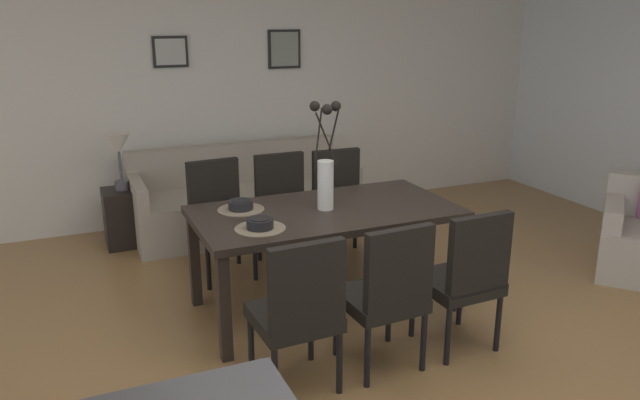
{
  "coord_description": "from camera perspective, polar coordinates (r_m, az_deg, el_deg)",
  "views": [
    {
      "loc": [
        -1.65,
        -2.82,
        2.03
      ],
      "look_at": [
        0.01,
        1.0,
        0.76
      ],
      "focal_mm": 34.51,
      "sensor_mm": 36.0,
      "label": 1
    }
  ],
  "objects": [
    {
      "name": "bowl_near_left",
      "position": [
        3.85,
        -5.59,
        -2.12
      ],
      "size": [
        0.17,
        0.17,
        0.07
      ],
      "color": "black",
      "rests_on": "dining_table"
    },
    {
      "name": "centerpiece_vase",
      "position": [
        4.15,
        0.52,
        2.89
      ],
      "size": [
        0.21,
        0.23,
        0.73
      ],
      "color": "white",
      "rests_on": "dining_table"
    },
    {
      "name": "table_lamp",
      "position": [
        5.68,
        -18.18,
        4.53
      ],
      "size": [
        0.22,
        0.22,
        0.51
      ],
      "color": "#4C4C51",
      "rests_on": "side_table"
    },
    {
      "name": "dining_chair_mid_left",
      "position": [
        3.87,
        13.34,
        -6.7
      ],
      "size": [
        0.45,
        0.45,
        0.92
      ],
      "color": "black",
      "rests_on": "ground"
    },
    {
      "name": "bowl_near_right",
      "position": [
        4.23,
        -7.36,
        -0.4
      ],
      "size": [
        0.17,
        0.17,
        0.07
      ],
      "color": "black",
      "rests_on": "dining_table"
    },
    {
      "name": "placemat_near_right",
      "position": [
        4.24,
        -7.34,
        -0.88
      ],
      "size": [
        0.32,
        0.32,
        0.01
      ],
      "primitive_type": "cylinder",
      "color": "#7F705B",
      "rests_on": "dining_table"
    },
    {
      "name": "back_wall_panel",
      "position": [
        6.33,
        -8.31,
        10.12
      ],
      "size": [
        9.0,
        0.1,
        2.6
      ],
      "primitive_type": "cube",
      "color": "silver",
      "rests_on": "ground"
    },
    {
      "name": "placemat_near_left",
      "position": [
        3.86,
        -5.57,
        -2.64
      ],
      "size": [
        0.32,
        0.32,
        0.01
      ],
      "primitive_type": "cylinder",
      "color": "#7F705B",
      "rests_on": "dining_table"
    },
    {
      "name": "framed_picture_left",
      "position": [
        6.1,
        -13.7,
        13.21
      ],
      "size": [
        0.33,
        0.03,
        0.29
      ],
      "color": "black"
    },
    {
      "name": "dining_chair_far_left",
      "position": [
        3.58,
        6.27,
        -8.31
      ],
      "size": [
        0.46,
        0.46,
        0.92
      ],
      "color": "black",
      "rests_on": "ground"
    },
    {
      "name": "dining_chair_far_right",
      "position": [
        5.11,
        -3.35,
        -0.42
      ],
      "size": [
        0.45,
        0.45,
        0.92
      ],
      "color": "black",
      "rests_on": "ground"
    },
    {
      "name": "dining_chair_near_right",
      "position": [
        4.95,
        -9.35,
        -1.2
      ],
      "size": [
        0.47,
        0.47,
        0.92
      ],
      "color": "black",
      "rests_on": "ground"
    },
    {
      "name": "sofa",
      "position": [
        6.0,
        -7.06,
        -0.19
      ],
      "size": [
        2.09,
        0.84,
        0.8
      ],
      "color": "#A89E8E",
      "rests_on": "ground"
    },
    {
      "name": "dining_chair_mid_right",
      "position": [
        5.25,
        1.92,
        0.08
      ],
      "size": [
        0.46,
        0.46,
        0.92
      ],
      "color": "black",
      "rests_on": "ground"
    },
    {
      "name": "ground_plane",
      "position": [
        3.84,
        6.04,
        -15.06
      ],
      "size": [
        9.0,
        9.0,
        0.0
      ],
      "primitive_type": "plane",
      "color": "olive"
    },
    {
      "name": "framed_picture_center",
      "position": [
        6.4,
        -3.32,
        13.8
      ],
      "size": [
        0.34,
        0.03,
        0.38
      ],
      "color": "black"
    },
    {
      "name": "dining_table",
      "position": [
        4.25,
        0.5,
        -1.81
      ],
      "size": [
        1.8,
        0.94,
        0.74
      ],
      "color": "black",
      "rests_on": "ground"
    },
    {
      "name": "dining_chair_near_left",
      "position": [
        3.36,
        -1.95,
        -9.97
      ],
      "size": [
        0.45,
        0.45,
        0.92
      ],
      "color": "black",
      "rests_on": "ground"
    },
    {
      "name": "side_table",
      "position": [
        5.84,
        -17.62,
        -1.53
      ],
      "size": [
        0.36,
        0.36,
        0.52
      ],
      "primitive_type": "cube",
      "color": "black",
      "rests_on": "ground"
    }
  ]
}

